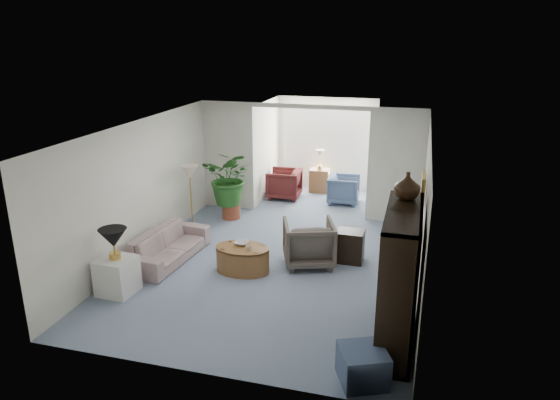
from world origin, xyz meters
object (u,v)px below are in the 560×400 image
(coffee_bowl, at_px, (242,243))
(sunroom_chair_blue, at_px, (344,190))
(sunroom_table, at_px, (319,181))
(sunroom_chair_maroon, at_px, (284,184))
(floor_lamp, at_px, (190,172))
(side_table_dark, at_px, (350,246))
(end_table, at_px, (117,276))
(coffee_table, at_px, (243,259))
(table_lamp, at_px, (113,238))
(wingback_chair, at_px, (309,243))
(plant_pot, at_px, (231,211))
(framed_picture, at_px, (424,190))
(ottoman, at_px, (363,366))
(sofa, at_px, (168,246))
(coffee_cup, at_px, (249,248))
(cabinet_urn, at_px, (407,186))
(entertainment_cabinet, at_px, (399,279))

(coffee_bowl, bearing_deg, sunroom_chair_blue, 74.18)
(sunroom_chair_blue, distance_m, sunroom_table, 1.06)
(coffee_bowl, relative_size, sunroom_chair_maroon, 0.30)
(floor_lamp, bearing_deg, side_table_dark, -11.84)
(end_table, distance_m, coffee_table, 2.09)
(sunroom_chair_maroon, bearing_deg, sunroom_table, 132.50)
(table_lamp, bearing_deg, wingback_chair, 34.65)
(plant_pot, distance_m, sunroom_table, 2.91)
(sunroom_chair_blue, bearing_deg, coffee_bowl, 161.68)
(floor_lamp, distance_m, wingback_chair, 3.04)
(end_table, relative_size, floor_lamp, 1.65)
(plant_pot, bearing_deg, wingback_chair, -40.78)
(plant_pot, bearing_deg, floor_lamp, -122.43)
(framed_picture, height_order, ottoman, framed_picture)
(end_table, distance_m, plant_pot, 3.79)
(sofa, bearing_deg, table_lamp, 175.88)
(sofa, height_order, coffee_cup, sofa)
(framed_picture, xyz_separation_m, coffee_bowl, (-2.97, 0.02, -1.22))
(sunroom_chair_blue, bearing_deg, coffee_cup, 164.87)
(side_table_dark, height_order, sunroom_chair_blue, sunroom_chair_blue)
(cabinet_urn, bearing_deg, plant_pot, 137.80)
(sofa, bearing_deg, floor_lamp, 12.85)
(coffee_table, bearing_deg, cabinet_urn, -20.25)
(coffee_bowl, bearing_deg, floor_lamp, 137.24)
(side_table_dark, bearing_deg, plant_pot, 151.22)
(floor_lamp, height_order, coffee_bowl, floor_lamp)
(wingback_chair, xyz_separation_m, side_table_dark, (0.70, 0.30, -0.11))
(floor_lamp, height_order, plant_pot, floor_lamp)
(coffee_bowl, height_order, wingback_chair, wingback_chair)
(framed_picture, xyz_separation_m, sofa, (-4.38, 0.00, -1.42))
(framed_picture, relative_size, entertainment_cabinet, 0.27)
(coffee_cup, height_order, sunroom_chair_maroon, sunroom_chair_maroon)
(framed_picture, height_order, sofa, framed_picture)
(floor_lamp, bearing_deg, sunroom_chair_blue, 42.75)
(side_table_dark, distance_m, entertainment_cabinet, 2.65)
(floor_lamp, bearing_deg, sofa, -81.45)
(coffee_bowl, distance_m, ottoman, 3.52)
(cabinet_urn, bearing_deg, coffee_bowl, 158.27)
(coffee_bowl, xyz_separation_m, sunroom_table, (0.42, 4.87, -0.18))
(framed_picture, relative_size, floor_lamp, 1.39)
(sofa, xyz_separation_m, ottoman, (3.83, -2.53, -0.06))
(sofa, relative_size, coffee_bowl, 8.03)
(floor_lamp, relative_size, wingback_chair, 0.40)
(floor_lamp, relative_size, coffee_bowl, 1.52)
(side_table_dark, distance_m, sunroom_table, 4.29)
(entertainment_cabinet, xyz_separation_m, sunroom_table, (-2.32, 6.46, -0.63))
(framed_picture, relative_size, sunroom_chair_blue, 0.67)
(sofa, xyz_separation_m, sunroom_table, (1.83, 4.89, 0.02))
(side_table_dark, relative_size, plant_pot, 1.46)
(sunroom_chair_maroon, bearing_deg, table_lamp, -15.64)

